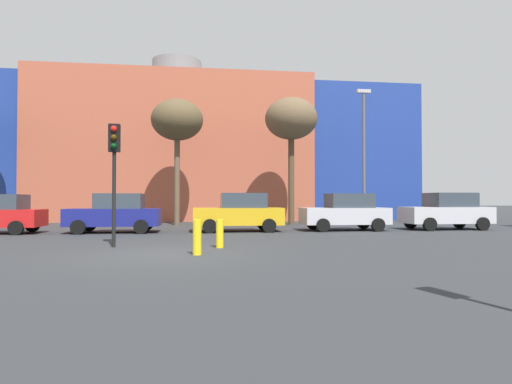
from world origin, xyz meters
The scene contains 12 objects.
ground_plane centered at (0.00, 0.00, 0.00)m, with size 200.00×200.00×0.00m, color #2D3033.
building_backdrop centered at (-0.87, 22.80, 5.43)m, with size 37.67×10.14×12.92m.
parked_car_2 centered at (-2.84, 8.29, 0.91)m, with size 4.23×2.07×1.83m.
parked_car_3 centered at (2.99, 8.29, 0.93)m, with size 4.31×2.11×1.87m.
parked_car_4 centered at (8.35, 8.29, 0.92)m, with size 4.28×2.10×1.85m.
parked_car_5 centered at (13.80, 8.29, 0.95)m, with size 4.39×2.15×1.90m.
traffic_light_island centered at (-1.66, 1.91, 2.93)m, with size 0.38×0.37×3.99m.
bare_tree_0 centered at (6.73, 13.70, 6.55)m, with size 3.29×3.29×7.97m.
bare_tree_1 centered at (-0.34, 14.10, 6.39)m, with size 3.18×3.18×7.75m.
bollard_yellow_0 centered at (1.73, 1.32, 0.45)m, with size 0.24×0.24×0.91m, color yellow.
bollard_yellow_1 centered at (1.04, -0.36, 0.49)m, with size 0.24×0.24×0.98m, color yellow.
street_lamp centered at (10.51, 11.24, 4.51)m, with size 0.80×0.24×7.97m.
Camera 1 is at (1.15, -12.18, 1.51)m, focal length 29.60 mm.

